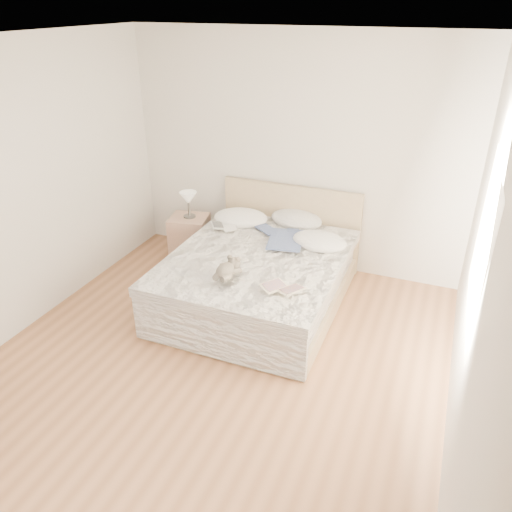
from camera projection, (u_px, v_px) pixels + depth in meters
name	position (u px, v px, depth m)	size (l,w,h in m)	color
floor	(211.00, 367.00, 4.49)	(4.00, 4.50, 0.00)	brown
ceiling	(194.00, 42.00, 3.24)	(4.00, 4.50, 0.00)	white
wall_back	(294.00, 155.00, 5.72)	(4.00, 0.02, 2.70)	beige
wall_left	(8.00, 196.00, 4.53)	(0.02, 4.50, 2.70)	beige
wall_right	(481.00, 279.00, 3.20)	(0.02, 4.50, 2.70)	beige
window	(483.00, 246.00, 3.41)	(0.02, 1.30, 1.10)	white
bed	(260.00, 276.00, 5.33)	(1.72, 2.14, 1.00)	tan
nightstand	(190.00, 238.00, 6.24)	(0.45, 0.40, 0.56)	tan
table_lamp	(188.00, 199.00, 6.01)	(0.21, 0.21, 0.32)	#46413C
pillow_left	(241.00, 218.00, 5.89)	(0.64, 0.45, 0.19)	white
pillow_middle	(296.00, 219.00, 5.85)	(0.63, 0.44, 0.19)	silver
pillow_right	(320.00, 241.00, 5.33)	(0.59, 0.42, 0.18)	white
blouse	(286.00, 240.00, 5.38)	(0.57, 0.61, 0.02)	navy
photo_book	(224.00, 227.00, 5.68)	(0.30, 0.21, 0.02)	white
childrens_book	(283.00, 288.00, 4.48)	(0.34, 0.23, 0.02)	#F7E7C5
teddy_bear	(225.00, 276.00, 4.65)	(0.21, 0.30, 0.16)	#62584D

